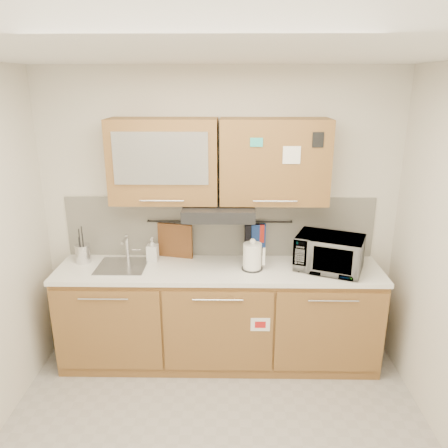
{
  "coord_description": "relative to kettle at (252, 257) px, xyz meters",
  "views": [
    {
      "loc": [
        0.1,
        -2.3,
        2.45
      ],
      "look_at": [
        0.05,
        1.05,
        1.37
      ],
      "focal_mm": 35.0,
      "sensor_mm": 36.0,
      "label": 1
    }
  ],
  "objects": [
    {
      "name": "ceiling",
      "position": [
        -0.29,
        -1.17,
        1.57
      ],
      "size": [
        3.2,
        3.2,
        0.0
      ],
      "primitive_type": "plane",
      "rotation": [
        3.14,
        0.0,
        0.0
      ],
      "color": "white",
      "rests_on": "wall_back"
    },
    {
      "name": "wall_back",
      "position": [
        -0.29,
        0.33,
        0.27
      ],
      "size": [
        3.2,
        0.0,
        3.2
      ],
      "primitive_type": "plane",
      "rotation": [
        1.57,
        0.0,
        0.0
      ],
      "color": "silver",
      "rests_on": "ground"
    },
    {
      "name": "base_cabinet",
      "position": [
        -0.29,
        0.03,
        -0.63
      ],
      "size": [
        2.8,
        0.64,
        0.88
      ],
      "color": "olive",
      "rests_on": "floor"
    },
    {
      "name": "countertop",
      "position": [
        -0.29,
        0.02,
        -0.13
      ],
      "size": [
        2.82,
        0.62,
        0.04
      ],
      "primitive_type": "cube",
      "color": "white",
      "rests_on": "base_cabinet"
    },
    {
      "name": "backsplash",
      "position": [
        -0.29,
        0.32,
        0.17
      ],
      "size": [
        2.8,
        0.02,
        0.56
      ],
      "primitive_type": "cube",
      "color": "silver",
      "rests_on": "countertop"
    },
    {
      "name": "upper_cabinets",
      "position": [
        -0.29,
        0.16,
        0.8
      ],
      "size": [
        1.82,
        0.37,
        0.7
      ],
      "color": "olive",
      "rests_on": "wall_back"
    },
    {
      "name": "range_hood",
      "position": [
        -0.29,
        0.08,
        0.39
      ],
      "size": [
        0.6,
        0.46,
        0.1
      ],
      "primitive_type": "cube",
      "color": "black",
      "rests_on": "upper_cabinets"
    },
    {
      "name": "sink",
      "position": [
        -1.14,
        0.04,
        -0.11
      ],
      "size": [
        0.42,
        0.4,
        0.26
      ],
      "color": "silver",
      "rests_on": "countertop"
    },
    {
      "name": "utensil_rail",
      "position": [
        -0.29,
        0.28,
        0.23
      ],
      "size": [
        1.3,
        0.02,
        0.02
      ],
      "primitive_type": "cylinder",
      "rotation": [
        0.0,
        1.57,
        0.0
      ],
      "color": "black",
      "rests_on": "backsplash"
    },
    {
      "name": "utensil_crock",
      "position": [
        -1.51,
        0.13,
        -0.03
      ],
      "size": [
        0.17,
        0.17,
        0.33
      ],
      "rotation": [
        0.0,
        0.0,
        -0.36
      ],
      "color": "silver",
      "rests_on": "countertop"
    },
    {
      "name": "kettle",
      "position": [
        0.0,
        0.0,
        0.0
      ],
      "size": [
        0.21,
        0.19,
        0.28
      ],
      "rotation": [
        0.0,
        0.0,
        -0.22
      ],
      "color": "white",
      "rests_on": "countertop"
    },
    {
      "name": "toaster",
      "position": [
        0.57,
        -0.01,
        -0.01
      ],
      "size": [
        0.28,
        0.21,
        0.19
      ],
      "rotation": [
        0.0,
        0.0,
        -0.25
      ],
      "color": "black",
      "rests_on": "countertop"
    },
    {
      "name": "microwave",
      "position": [
        0.65,
        0.01,
        0.04
      ],
      "size": [
        0.65,
        0.55,
        0.3
      ],
      "primitive_type": "imported",
      "rotation": [
        0.0,
        0.0,
        -0.39
      ],
      "color": "#999999",
      "rests_on": "countertop"
    },
    {
      "name": "soap_bottle",
      "position": [
        -0.89,
        0.19,
        -0.0
      ],
      "size": [
        0.1,
        0.1,
        0.21
      ],
      "primitive_type": "imported",
      "rotation": [
        0.0,
        0.0,
        -0.05
      ],
      "color": "#999999",
      "rests_on": "countertop"
    },
    {
      "name": "cutting_board",
      "position": [
        -0.69,
        0.27,
        0.01
      ],
      "size": [
        0.32,
        0.1,
        0.4
      ],
      "primitive_type": "cube",
      "rotation": [
        0.0,
        0.0,
        -0.24
      ],
      "color": "brown",
      "rests_on": "utensil_rail"
    },
    {
      "name": "oven_mitt",
      "position": [
        0.06,
        0.27,
        0.1
      ],
      "size": [
        0.14,
        0.07,
        0.22
      ],
      "primitive_type": "cube",
      "rotation": [
        0.0,
        0.0,
        0.31
      ],
      "color": "navy",
      "rests_on": "utensil_rail"
    },
    {
      "name": "dark_pouch",
      "position": [
        0.01,
        0.27,
        0.1
      ],
      "size": [
        0.14,
        0.08,
        0.21
      ],
      "primitive_type": "cube",
      "rotation": [
        0.0,
        0.0,
        0.3
      ],
      "color": "black",
      "rests_on": "utensil_rail"
    },
    {
      "name": "pot_holder",
      "position": [
        0.05,
        0.27,
        0.12
      ],
      "size": [
        0.14,
        0.03,
        0.17
      ],
      "primitive_type": "cube",
      "rotation": [
        0.0,
        0.0,
        -0.09
      ],
      "color": "red",
      "rests_on": "utensil_rail"
    }
  ]
}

